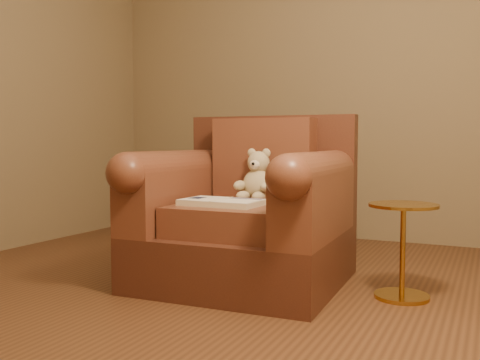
% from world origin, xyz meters
% --- Properties ---
extents(floor, '(4.00, 4.00, 0.00)m').
position_xyz_m(floor, '(0.00, 0.00, 0.00)').
color(floor, brown).
rests_on(floor, ground).
extents(armchair, '(1.10, 1.05, 0.96)m').
position_xyz_m(armchair, '(-0.02, 0.39, 0.37)').
color(armchair, '#4E271A').
rests_on(armchair, floor).
extents(teddy_bear, '(0.22, 0.25, 0.31)m').
position_xyz_m(teddy_bear, '(0.01, 0.48, 0.57)').
color(teddy_bear, tan).
rests_on(teddy_bear, armchair).
extents(guidebook, '(0.42, 0.26, 0.03)m').
position_xyz_m(guidebook, '(-0.06, 0.15, 0.47)').
color(guidebook, beige).
rests_on(guidebook, armchair).
extents(side_table, '(0.35, 0.35, 0.48)m').
position_xyz_m(side_table, '(0.84, 0.41, 0.26)').
color(side_table, '#BA8733').
rests_on(side_table, floor).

